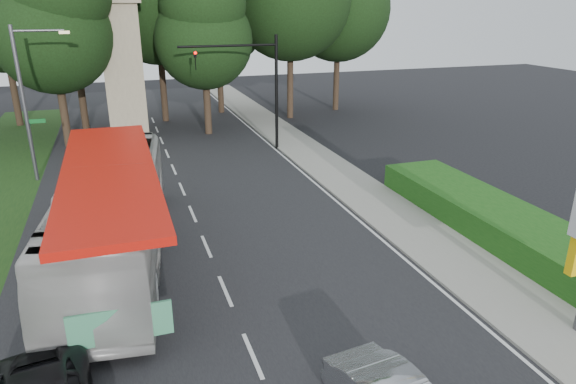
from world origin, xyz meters
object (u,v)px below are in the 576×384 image
object	(u,v)px
traffic_signal_mast	(256,77)
transit_bus	(114,215)
streetlight_signs	(28,98)
monument	(123,64)

from	to	relation	value
traffic_signal_mast	transit_bus	size ratio (longest dim) A/B	0.56
traffic_signal_mast	streetlight_signs	size ratio (longest dim) A/B	0.90
traffic_signal_mast	monument	xyz separation A→B (m)	(-7.68, 6.00, 0.43)
transit_bus	monument	bearing A→B (deg)	93.05
monument	traffic_signal_mast	bearing A→B (deg)	-38.00
monument	transit_bus	world-z (taller)	monument
transit_bus	streetlight_signs	bearing A→B (deg)	115.50
streetlight_signs	monument	size ratio (longest dim) A/B	0.80
traffic_signal_mast	monument	bearing A→B (deg)	142.00
traffic_signal_mast	transit_bus	xyz separation A→B (m)	(-8.93, -13.04, -2.87)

